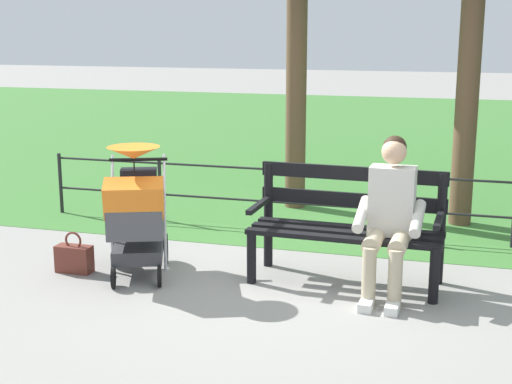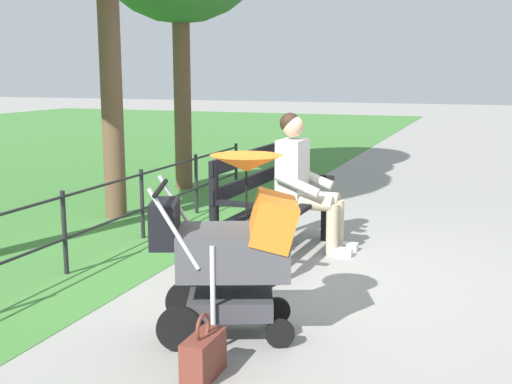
{
  "view_description": "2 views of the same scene",
  "coord_description": "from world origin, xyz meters",
  "px_view_note": "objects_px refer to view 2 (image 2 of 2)",
  "views": [
    {
      "loc": [
        -1.35,
        5.79,
        2.12
      ],
      "look_at": [
        0.32,
        0.01,
        0.75
      ],
      "focal_mm": 51.27,
      "sensor_mm": 36.0,
      "label": 1
    },
    {
      "loc": [
        4.86,
        1.75,
        1.64
      ],
      "look_at": [
        0.4,
        0.09,
        0.75
      ],
      "focal_mm": 45.27,
      "sensor_mm": 36.0,
      "label": 2
    }
  ],
  "objects_px": {
    "stroller": "(235,245)",
    "handbag": "(203,355)",
    "person_on_bench": "(303,178)",
    "park_bench": "(268,199)"
  },
  "relations": [
    {
      "from": "stroller",
      "to": "handbag",
      "type": "xyz_separation_m",
      "value": [
        0.59,
        0.06,
        -0.47
      ]
    },
    {
      "from": "handbag",
      "to": "person_on_bench",
      "type": "bearing_deg",
      "value": -175.12
    },
    {
      "from": "stroller",
      "to": "handbag",
      "type": "distance_m",
      "value": 0.75
    },
    {
      "from": "person_on_bench",
      "to": "stroller",
      "type": "xyz_separation_m",
      "value": [
        2.12,
        0.18,
        -0.08
      ]
    },
    {
      "from": "stroller",
      "to": "person_on_bench",
      "type": "bearing_deg",
      "value": -175.27
    },
    {
      "from": "park_bench",
      "to": "stroller",
      "type": "bearing_deg",
      "value": 12.82
    },
    {
      "from": "park_bench",
      "to": "handbag",
      "type": "xyz_separation_m",
      "value": [
        2.34,
        0.45,
        -0.4
      ]
    },
    {
      "from": "person_on_bench",
      "to": "stroller",
      "type": "bearing_deg",
      "value": 4.73
    },
    {
      "from": "park_bench",
      "to": "stroller",
      "type": "distance_m",
      "value": 1.8
    },
    {
      "from": "park_bench",
      "to": "handbag",
      "type": "relative_size",
      "value": 4.37
    }
  ]
}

